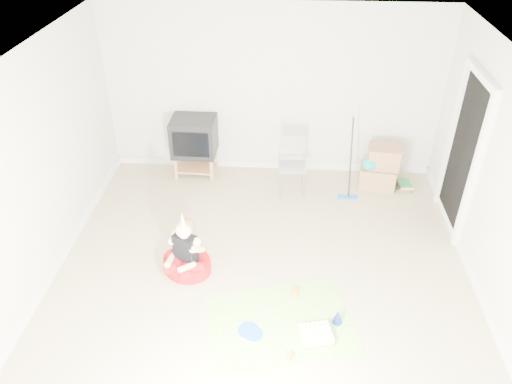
# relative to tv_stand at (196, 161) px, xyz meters

# --- Properties ---
(ground) EXTENTS (5.00, 5.00, 0.00)m
(ground) POSITION_rel_tv_stand_xyz_m (1.16, -2.20, -0.23)
(ground) COLOR tan
(ground) RESTS_ON ground
(doorway_recess) EXTENTS (0.02, 0.90, 2.05)m
(doorway_recess) POSITION_rel_tv_stand_xyz_m (3.64, -1.00, 0.79)
(doorway_recess) COLOR black
(doorway_recess) RESTS_ON ground
(tv_stand) EXTENTS (0.63, 0.41, 0.39)m
(tv_stand) POSITION_rel_tv_stand_xyz_m (0.00, 0.00, 0.00)
(tv_stand) COLOR #A07148
(tv_stand) RESTS_ON ground
(crt_tv) EXTENTS (0.67, 0.55, 0.57)m
(crt_tv) POSITION_rel_tv_stand_xyz_m (0.00, -0.00, 0.44)
(crt_tv) COLOR black
(crt_tv) RESTS_ON tv_stand
(folding_chair) EXTENTS (0.41, 0.39, 0.87)m
(folding_chair) POSITION_rel_tv_stand_xyz_m (1.50, -0.39, 0.19)
(folding_chair) COLOR #97989D
(folding_chair) RESTS_ON ground
(cardboard_boxes) EXTENTS (0.58, 0.47, 0.66)m
(cardboard_boxes) POSITION_rel_tv_stand_xyz_m (2.81, -0.16, 0.08)
(cardboard_boxes) COLOR #A67650
(cardboard_boxes) RESTS_ON ground
(floor_mop) EXTENTS (0.29, 0.39, 1.15)m
(floor_mop) POSITION_rel_tv_stand_xyz_m (2.33, -0.53, 0.03)
(floor_mop) COLOR blue
(floor_mop) RESTS_ON ground
(book_pile) EXTENTS (0.24, 0.30, 0.12)m
(book_pile) POSITION_rel_tv_stand_xyz_m (3.22, -0.19, -0.18)
(book_pile) COLOR #267339
(book_pile) RESTS_ON ground
(seated_woman) EXTENTS (0.79, 0.79, 0.86)m
(seated_woman) POSITION_rel_tv_stand_xyz_m (0.26, -2.22, -0.05)
(seated_woman) COLOR #B21014
(seated_woman) RESTS_ON ground
(party_mat) EXTENTS (1.77, 1.45, 0.01)m
(party_mat) POSITION_rel_tv_stand_xyz_m (1.40, -2.98, -0.23)
(party_mat) COLOR #DA2D7F
(party_mat) RESTS_ON ground
(birthday_cake) EXTENTS (0.38, 0.33, 0.15)m
(birthday_cake) POSITION_rel_tv_stand_xyz_m (1.78, -3.15, -0.19)
(birthday_cake) COLOR white
(birthday_cake) RESTS_ON party_mat
(blue_plate_near) EXTENTS (0.25, 0.25, 0.01)m
(blue_plate_near) POSITION_rel_tv_stand_xyz_m (1.07, -3.11, -0.22)
(blue_plate_near) COLOR blue
(blue_plate_near) RESTS_ON party_mat
(blue_plate_far) EXTENTS (0.20, 0.20, 0.01)m
(blue_plate_far) POSITION_rel_tv_stand_xyz_m (1.13, -3.16, -0.22)
(blue_plate_far) COLOR blue
(blue_plate_far) RESTS_ON party_mat
(orange_cup_near) EXTENTS (0.10, 0.10, 0.09)m
(orange_cup_near) POSITION_rel_tv_stand_xyz_m (1.55, -2.57, -0.18)
(orange_cup_near) COLOR orange
(orange_cup_near) RESTS_ON party_mat
(orange_cup_far) EXTENTS (0.09, 0.09, 0.08)m
(orange_cup_far) POSITION_rel_tv_stand_xyz_m (1.50, -3.43, -0.19)
(orange_cup_far) COLOR orange
(orange_cup_far) RESTS_ON party_mat
(blue_party_hat) EXTENTS (0.12, 0.12, 0.17)m
(blue_party_hat) POSITION_rel_tv_stand_xyz_m (2.01, -2.93, -0.14)
(blue_party_hat) COLOR #162B9D
(blue_party_hat) RESTS_ON party_mat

